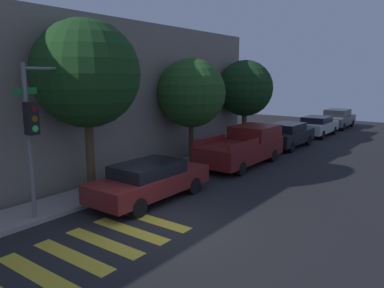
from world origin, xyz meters
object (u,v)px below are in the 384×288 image
Objects in this scene: tree_far_end at (245,88)px; sedan_far_end at (317,126)px; traffic_light_pole at (45,112)px; sedan_tail_of_row at (337,118)px; sedan_near_corner at (150,180)px; tree_midblock at (191,93)px; sedan_middle at (287,135)px; tree_near_corner at (86,74)px; pickup_truck at (244,146)px.

sedan_far_end is at bearing -16.47° from tree_far_end.
traffic_light_pole is at bearing -176.63° from tree_far_end.
sedan_far_end is 0.85× the size of tree_far_end.
sedan_near_corner is at bearing 180.00° from sedan_tail_of_row.
traffic_light_pole is at bearing 156.73° from sedan_near_corner.
tree_midblock is at bearing 21.76° from sedan_near_corner.
sedan_near_corner is 1.04× the size of sedan_middle.
traffic_light_pole is at bearing -159.72° from tree_near_corner.
pickup_truck is (9.53, -1.27, -2.30)m from traffic_light_pole.
sedan_near_corner is 6.14m from tree_midblock.
tree_near_corner is at bearing 174.95° from sedan_tail_of_row.
sedan_near_corner is at bearing -168.82° from tree_far_end.
traffic_light_pole is 1.00× the size of sedan_near_corner.
tree_midblock is (-6.81, 2.05, 2.64)m from sedan_middle.
sedan_tail_of_row is at bearing -9.70° from tree_far_end.
tree_far_end is at bearing 127.50° from sedan_middle.
traffic_light_pole is at bearing 176.42° from sedan_far_end.
tree_midblock is 5.23m from tree_far_end.
sedan_far_end is 12.62m from tree_midblock.
tree_near_corner is at bearing 173.55° from sedan_far_end.
traffic_light_pole is 1.04× the size of sedan_middle.
sedan_near_corner is 0.75× the size of tree_near_corner.
tree_far_end is at bearing 11.18° from sedan_near_corner.
sedan_middle is (11.94, -0.00, 0.05)m from sedan_near_corner.
traffic_light_pole is 13.34m from tree_far_end.
sedan_tail_of_row reaches higher than sedan_far_end.
tree_far_end reaches higher than sedan_middle.
tree_far_end is at bearing 0.00° from tree_near_corner.
tree_near_corner reaches higher than tree_far_end.
sedan_far_end reaches higher than sedan_near_corner.
tree_midblock is (-12.16, 2.05, 2.66)m from sedan_far_end.
sedan_middle is at bearing -0.00° from sedan_near_corner.
sedan_tail_of_row is at bearing -5.05° from tree_near_corner.
sedan_far_end is at bearing -0.00° from sedan_near_corner.
traffic_light_pole is 25.45m from sedan_tail_of_row.
sedan_tail_of_row is 23.53m from tree_near_corner.
traffic_light_pole is 0.91× the size of tree_midblock.
tree_midblock reaches higher than sedan_far_end.
tree_near_corner is (-7.42, 2.05, 3.37)m from pickup_truck.
sedan_near_corner is at bearing 180.00° from sedan_middle.
sedan_tail_of_row is (5.06, 0.00, 0.05)m from sedan_far_end.
sedan_middle is at bearing 180.00° from sedan_far_end.
tree_near_corner reaches higher than sedan_tail_of_row.
traffic_light_pole is at bearing 172.43° from pickup_truck.
tree_midblock is at bearing 173.22° from sedan_tail_of_row.
tree_near_corner is (2.12, 0.78, 1.07)m from traffic_light_pole.
sedan_middle is at bearing -0.00° from pickup_truck.
tree_midblock is (8.08, 0.78, 0.21)m from traffic_light_pole.
tree_near_corner is (-18.12, 2.05, 3.52)m from sedan_far_end.
pickup_truck is 1.19× the size of sedan_middle.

